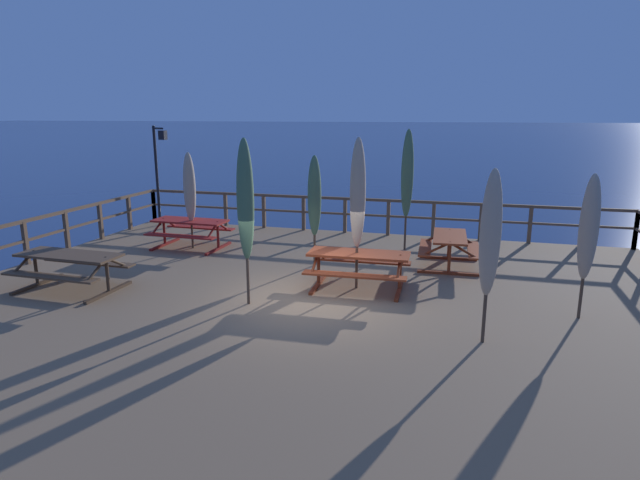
{
  "coord_description": "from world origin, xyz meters",
  "views": [
    {
      "loc": [
        2.89,
        -9.44,
        4.41
      ],
      "look_at": [
        0.0,
        0.95,
        1.86
      ],
      "focal_mm": 29.91,
      "sensor_mm": 36.0,
      "label": 1
    }
  ],
  "objects_px": {
    "picnic_table_back_left": "(70,263)",
    "patio_umbrella_tall_back_left": "(490,234)",
    "patio_umbrella_tall_front": "(358,194)",
    "patio_umbrella_short_back": "(245,201)",
    "patio_umbrella_tall_back_right": "(314,196)",
    "lamp_post_hooked": "(159,161)",
    "patio_umbrella_tall_mid_right": "(190,188)",
    "patio_umbrella_short_mid": "(407,174)",
    "patio_umbrella_tall_mid_left": "(589,228)",
    "picnic_table_front_left": "(359,262)",
    "picnic_table_front_right": "(450,244)",
    "picnic_table_mid_centre": "(190,227)"
  },
  "relations": [
    {
      "from": "picnic_table_mid_centre",
      "to": "patio_umbrella_tall_front",
      "type": "height_order",
      "value": "patio_umbrella_tall_front"
    },
    {
      "from": "picnic_table_mid_centre",
      "to": "lamp_post_hooked",
      "type": "xyz_separation_m",
      "value": [
        -2.3,
        2.33,
        1.55
      ]
    },
    {
      "from": "picnic_table_front_right",
      "to": "patio_umbrella_tall_mid_left",
      "type": "relative_size",
      "value": 0.68
    },
    {
      "from": "picnic_table_mid_centre",
      "to": "patio_umbrella_short_mid",
      "type": "bearing_deg",
      "value": 12.96
    },
    {
      "from": "patio_umbrella_tall_back_left",
      "to": "patio_umbrella_tall_mid_right",
      "type": "bearing_deg",
      "value": 150.12
    },
    {
      "from": "picnic_table_back_left",
      "to": "patio_umbrella_short_mid",
      "type": "height_order",
      "value": "patio_umbrella_short_mid"
    },
    {
      "from": "picnic_table_front_right",
      "to": "patio_umbrella_short_mid",
      "type": "relative_size",
      "value": 0.55
    },
    {
      "from": "patio_umbrella_tall_front",
      "to": "patio_umbrella_short_back",
      "type": "height_order",
      "value": "patio_umbrella_short_back"
    },
    {
      "from": "picnic_table_mid_centre",
      "to": "patio_umbrella_tall_back_left",
      "type": "bearing_deg",
      "value": -29.9
    },
    {
      "from": "patio_umbrella_tall_mid_left",
      "to": "patio_umbrella_tall_back_left",
      "type": "relative_size",
      "value": 0.93
    },
    {
      "from": "picnic_table_back_left",
      "to": "patio_umbrella_short_back",
      "type": "xyz_separation_m",
      "value": [
        3.87,
        0.19,
        1.44
      ]
    },
    {
      "from": "picnic_table_mid_centre",
      "to": "patio_umbrella_short_back",
      "type": "relative_size",
      "value": 0.65
    },
    {
      "from": "patio_umbrella_tall_back_left",
      "to": "picnic_table_back_left",
      "type": "bearing_deg",
      "value": 176.81
    },
    {
      "from": "picnic_table_front_left",
      "to": "patio_umbrella_short_back",
      "type": "distance_m",
      "value": 2.78
    },
    {
      "from": "picnic_table_back_left",
      "to": "patio_umbrella_tall_back_left",
      "type": "distance_m",
      "value": 8.27
    },
    {
      "from": "lamp_post_hooked",
      "to": "picnic_table_back_left",
      "type": "bearing_deg",
      "value": -74.83
    },
    {
      "from": "patio_umbrella_tall_mid_right",
      "to": "picnic_table_back_left",
      "type": "bearing_deg",
      "value": -99.99
    },
    {
      "from": "lamp_post_hooked",
      "to": "patio_umbrella_tall_mid_right",
      "type": "bearing_deg",
      "value": -45.08
    },
    {
      "from": "patio_umbrella_tall_mid_right",
      "to": "patio_umbrella_tall_back_right",
      "type": "distance_m",
      "value": 3.76
    },
    {
      "from": "patio_umbrella_tall_back_left",
      "to": "patio_umbrella_short_back",
      "type": "bearing_deg",
      "value": 171.5
    },
    {
      "from": "picnic_table_back_left",
      "to": "patio_umbrella_tall_back_left",
      "type": "xyz_separation_m",
      "value": [
        8.17,
        -0.46,
        1.2
      ]
    },
    {
      "from": "picnic_table_back_left",
      "to": "lamp_post_hooked",
      "type": "xyz_separation_m",
      "value": [
        -1.69,
        6.22,
        1.55
      ]
    },
    {
      "from": "patio_umbrella_tall_front",
      "to": "patio_umbrella_tall_back_right",
      "type": "height_order",
      "value": "patio_umbrella_tall_front"
    },
    {
      "from": "patio_umbrella_short_mid",
      "to": "lamp_post_hooked",
      "type": "bearing_deg",
      "value": 172.64
    },
    {
      "from": "picnic_table_front_right",
      "to": "patio_umbrella_short_mid",
      "type": "distance_m",
      "value": 2.33
    },
    {
      "from": "patio_umbrella_tall_back_left",
      "to": "patio_umbrella_short_mid",
      "type": "xyz_separation_m",
      "value": [
        -1.91,
        5.65,
        0.26
      ]
    },
    {
      "from": "patio_umbrella_tall_mid_right",
      "to": "patio_umbrella_tall_back_left",
      "type": "relative_size",
      "value": 0.93
    },
    {
      "from": "picnic_table_mid_centre",
      "to": "patio_umbrella_short_mid",
      "type": "height_order",
      "value": "patio_umbrella_short_mid"
    },
    {
      "from": "picnic_table_back_left",
      "to": "patio_umbrella_tall_mid_right",
      "type": "bearing_deg",
      "value": 80.01
    },
    {
      "from": "patio_umbrella_tall_front",
      "to": "patio_umbrella_tall_back_right",
      "type": "xyz_separation_m",
      "value": [
        -1.31,
        1.4,
        -0.31
      ]
    },
    {
      "from": "picnic_table_mid_centre",
      "to": "picnic_table_front_right",
      "type": "xyz_separation_m",
      "value": [
        6.86,
        -0.05,
        -0.01
      ]
    },
    {
      "from": "picnic_table_back_left",
      "to": "patio_umbrella_tall_mid_left",
      "type": "distance_m",
      "value": 9.96
    },
    {
      "from": "picnic_table_front_left",
      "to": "patio_umbrella_tall_mid_right",
      "type": "distance_m",
      "value": 5.59
    },
    {
      "from": "picnic_table_front_right",
      "to": "picnic_table_front_left",
      "type": "height_order",
      "value": "same"
    },
    {
      "from": "patio_umbrella_tall_mid_right",
      "to": "patio_umbrella_short_mid",
      "type": "height_order",
      "value": "patio_umbrella_short_mid"
    },
    {
      "from": "picnic_table_front_right",
      "to": "patio_umbrella_short_mid",
      "type": "bearing_deg",
      "value": 131.74
    },
    {
      "from": "picnic_table_mid_centre",
      "to": "picnic_table_front_left",
      "type": "xyz_separation_m",
      "value": [
        5.1,
        -2.21,
        0.0
      ]
    },
    {
      "from": "picnic_table_front_left",
      "to": "picnic_table_back_left",
      "type": "height_order",
      "value": "same"
    },
    {
      "from": "patio_umbrella_tall_back_left",
      "to": "lamp_post_hooked",
      "type": "height_order",
      "value": "lamp_post_hooked"
    },
    {
      "from": "picnic_table_mid_centre",
      "to": "patio_umbrella_tall_back_left",
      "type": "distance_m",
      "value": 8.81
    },
    {
      "from": "picnic_table_front_right",
      "to": "patio_umbrella_tall_back_left",
      "type": "xyz_separation_m",
      "value": [
        0.71,
        -4.3,
        1.22
      ]
    },
    {
      "from": "patio_umbrella_tall_mid_left",
      "to": "patio_umbrella_short_back",
      "type": "distance_m",
      "value": 6.05
    },
    {
      "from": "picnic_table_front_right",
      "to": "patio_umbrella_tall_back_left",
      "type": "distance_m",
      "value": 4.53
    },
    {
      "from": "patio_umbrella_tall_mid_left",
      "to": "patio_umbrella_short_mid",
      "type": "relative_size",
      "value": 0.81
    },
    {
      "from": "patio_umbrella_tall_back_right",
      "to": "picnic_table_front_left",
      "type": "bearing_deg",
      "value": -45.8
    },
    {
      "from": "patio_umbrella_tall_mid_left",
      "to": "patio_umbrella_tall_back_left",
      "type": "distance_m",
      "value": 2.27
    },
    {
      "from": "patio_umbrella_tall_mid_right",
      "to": "picnic_table_front_left",
      "type": "bearing_deg",
      "value": -23.27
    },
    {
      "from": "picnic_table_front_right",
      "to": "patio_umbrella_tall_back_right",
      "type": "xyz_separation_m",
      "value": [
        -3.11,
        -0.77,
        1.13
      ]
    },
    {
      "from": "picnic_table_front_left",
      "to": "patio_umbrella_tall_back_left",
      "type": "relative_size",
      "value": 0.77
    },
    {
      "from": "picnic_table_front_left",
      "to": "picnic_table_back_left",
      "type": "xyz_separation_m",
      "value": [
        -5.71,
        -1.69,
        0.0
      ]
    }
  ]
}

